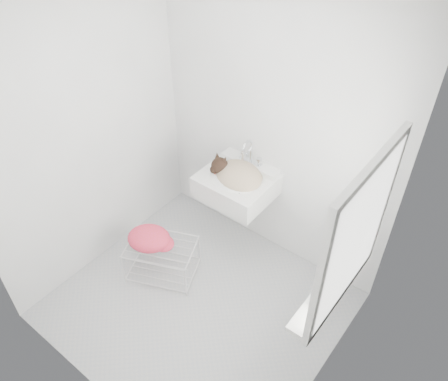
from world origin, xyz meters
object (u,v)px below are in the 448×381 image
Objects in this scene: bottle_b at (326,292)px; bottle_c at (339,275)px; sink at (237,176)px; cat at (237,174)px; wire_rack at (163,260)px; bottle_a at (316,306)px.

bottle_b is 0.17m from bottle_c.
sink reaches higher than bottle_b.
cat is (0.01, -0.02, 0.04)m from sink.
bottle_b is at bearing 2.33° from wire_rack.
sink reaches higher than bottle_a.
cat is at bearing 153.22° from bottle_b.
bottle_c is (1.48, 0.23, 0.70)m from wire_rack.
bottle_a reaches higher than wire_rack.
cat reaches higher than bottle_a.
sink reaches higher than wire_rack.
bottle_a is at bearing -27.89° from cat.
bottle_b reaches higher than wire_rack.
cat is 1.29m from bottle_b.
bottle_c is at bearing -20.02° from sink.
wire_rack is at bearing -171.01° from bottle_c.
wire_rack is at bearing -113.32° from cat.
bottle_c reaches higher than wire_rack.
cat is 0.77× the size of wire_rack.
bottle_b is 1.24× the size of bottle_c.
bottle_a reaches higher than bottle_c.
bottle_b is at bearing 90.00° from bottle_a.
cat is 2.34× the size of bottle_a.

